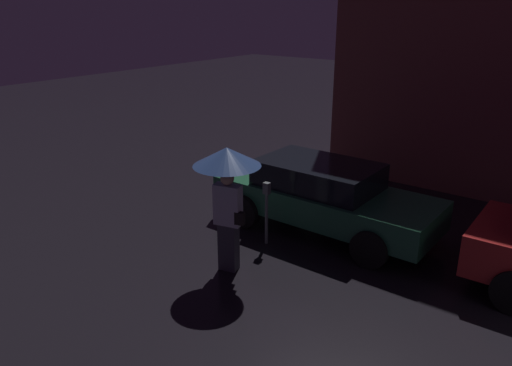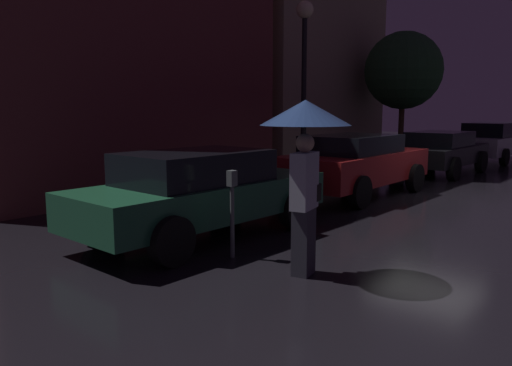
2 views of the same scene
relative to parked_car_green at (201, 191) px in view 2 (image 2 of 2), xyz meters
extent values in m
plane|color=black|center=(6.31, -1.35, -0.76)|extent=(60.00, 60.00, 0.00)
cube|color=brown|center=(2.26, 5.15, 3.53)|extent=(8.25, 3.00, 8.56)
cube|color=gray|center=(10.26, 5.15, 4.10)|extent=(6.71, 3.00, 9.72)
cube|color=#1E5638|center=(0.05, 0.00, -0.13)|extent=(4.51, 1.75, 0.57)
cube|color=black|center=(-0.13, 0.00, 0.41)|extent=(2.35, 1.52, 0.50)
cylinder|color=black|center=(1.44, 0.85, -0.41)|extent=(0.69, 0.22, 0.69)
cylinder|color=black|center=(1.44, -0.85, -0.41)|extent=(0.69, 0.22, 0.69)
cylinder|color=black|center=(-1.34, 0.85, -0.41)|extent=(0.69, 0.22, 0.69)
cylinder|color=black|center=(-1.34, -0.85, -0.41)|extent=(0.69, 0.22, 0.69)
cube|color=maroon|center=(5.17, 0.08, -0.06)|extent=(4.57, 1.90, 0.69)
cube|color=black|center=(4.99, 0.08, 0.50)|extent=(2.39, 1.65, 0.43)
cylinder|color=black|center=(6.58, 0.99, -0.40)|extent=(0.71, 0.22, 0.71)
cylinder|color=black|center=(6.58, -0.83, -0.40)|extent=(0.71, 0.22, 0.71)
cylinder|color=black|center=(3.76, 0.99, -0.40)|extent=(0.71, 0.22, 0.71)
cylinder|color=black|center=(3.76, -0.83, -0.40)|extent=(0.71, 0.22, 0.71)
cube|color=black|center=(10.47, -0.02, -0.13)|extent=(4.16, 1.76, 0.55)
cube|color=black|center=(10.30, -0.02, 0.38)|extent=(2.17, 1.54, 0.46)
cylinder|color=black|center=(11.76, 0.84, -0.41)|extent=(0.70, 0.22, 0.70)
cylinder|color=black|center=(11.76, -0.89, -0.41)|extent=(0.70, 0.22, 0.70)
cylinder|color=black|center=(9.18, 0.84, -0.41)|extent=(0.70, 0.22, 0.70)
cylinder|color=black|center=(9.18, -0.89, -0.41)|extent=(0.70, 0.22, 0.70)
cube|color=#B7B7BF|center=(15.72, -0.09, -0.10)|extent=(4.67, 1.80, 0.67)
cube|color=black|center=(15.54, -0.09, 0.50)|extent=(2.44, 1.56, 0.54)
cylinder|color=black|center=(17.17, 0.78, -0.44)|extent=(0.64, 0.22, 0.64)
cylinder|color=black|center=(14.28, 0.78, -0.44)|extent=(0.64, 0.22, 0.64)
cylinder|color=black|center=(14.28, -0.95, -0.44)|extent=(0.64, 0.22, 0.64)
cube|color=#383842|center=(-0.47, -2.38, -0.33)|extent=(0.36, 0.28, 0.85)
cube|color=#B2B7C6|center=(-0.47, -2.38, 0.45)|extent=(0.50, 0.32, 0.71)
sphere|color=tan|center=(-0.47, -2.38, 0.92)|extent=(0.23, 0.23, 0.23)
cylinder|color=black|center=(-0.47, -2.38, 0.72)|extent=(0.02, 0.02, 0.83)
cone|color=navy|center=(-0.47, -2.38, 1.29)|extent=(1.12, 1.12, 0.31)
cube|color=black|center=(-0.22, -2.38, 0.27)|extent=(0.18, 0.14, 0.22)
cylinder|color=#4C5154|center=(-0.53, -1.20, -0.24)|extent=(0.06, 0.06, 1.02)
cube|color=#4C5154|center=(-0.53, -1.20, 0.38)|extent=(0.12, 0.10, 0.22)
cylinder|color=black|center=(5.97, 2.21, 1.49)|extent=(0.14, 0.14, 4.50)
sphere|color=#F9EAB7|center=(5.97, 2.21, 3.98)|extent=(0.47, 0.47, 0.47)
cylinder|color=#473323|center=(11.95, 2.05, 0.37)|extent=(0.20, 0.20, 2.26)
sphere|color=#234C28|center=(11.95, 2.05, 2.69)|extent=(2.78, 2.78, 2.78)
camera|label=1|loc=(4.55, -8.24, 3.63)|focal=35.00mm
camera|label=2|loc=(-5.51, -5.92, 1.35)|focal=35.00mm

